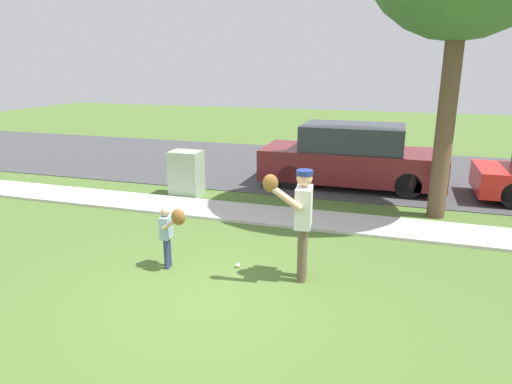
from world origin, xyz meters
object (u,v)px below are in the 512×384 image
(person_adult, at_px, (301,213))
(parked_suv_maroon, at_px, (352,157))
(utility_cabinet, at_px, (186,173))
(baseball, at_px, (238,265))
(person_child, at_px, (170,229))

(person_adult, xyz_separation_m, parked_suv_maroon, (0.15, 5.81, -0.28))
(utility_cabinet, relative_size, parked_suv_maroon, 0.24)
(utility_cabinet, bearing_deg, baseball, -53.60)
(utility_cabinet, distance_m, parked_suv_maroon, 4.37)
(person_child, relative_size, baseball, 14.32)
(person_adult, bearing_deg, person_child, 0.61)
(baseball, bearing_deg, utility_cabinet, 126.40)
(baseball, xyz_separation_m, parked_suv_maroon, (1.18, 5.71, 0.75))
(person_child, distance_m, baseball, 1.24)
(baseball, bearing_deg, person_child, -159.95)
(baseball, height_order, utility_cabinet, utility_cabinet)
(parked_suv_maroon, bearing_deg, baseball, 78.34)
(person_adult, bearing_deg, baseball, -12.54)
(baseball, height_order, parked_suv_maroon, parked_suv_maroon)
(person_child, bearing_deg, baseball, 13.49)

